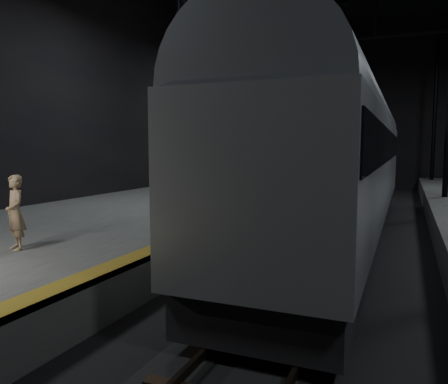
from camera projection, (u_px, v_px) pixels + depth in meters
The scene contains 6 objects.
ground at pixel (337, 246), 14.86m from camera, with size 44.00×44.00×0.00m, color black.
platform_left at pixel (149, 218), 17.69m from camera, with size 9.00×43.80×1.00m, color #4A4A48.
tactile_strip at pixel (248, 211), 16.00m from camera, with size 0.50×43.80×0.01m, color olive.
track at pixel (337, 244), 14.85m from camera, with size 2.40×43.00×0.24m.
train at pixel (344, 154), 15.56m from camera, with size 3.13×20.90×5.59m.
woman at pixel (15, 213), 9.93m from camera, with size 0.63×0.41×1.72m, color tan.
Camera 1 is at (2.06, -14.96, 3.34)m, focal length 35.00 mm.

